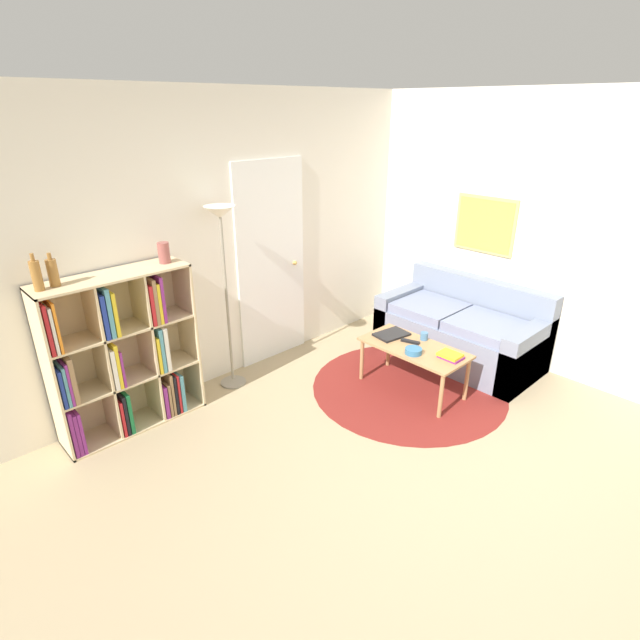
% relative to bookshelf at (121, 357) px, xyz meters
% --- Properties ---
extents(ground_plane, '(14.00, 14.00, 0.00)m').
position_rel_bookshelf_xyz_m(ground_plane, '(1.28, -2.26, -0.63)').
color(ground_plane, tan).
extents(wall_back, '(7.25, 0.11, 2.60)m').
position_rel_bookshelf_xyz_m(wall_back, '(1.29, 0.21, 0.66)').
color(wall_back, silver).
rests_on(wall_back, ground_plane).
extents(wall_right, '(0.08, 5.44, 2.60)m').
position_rel_bookshelf_xyz_m(wall_right, '(3.43, -1.04, 0.67)').
color(wall_right, silver).
rests_on(wall_right, ground_plane).
extents(rug, '(1.79, 1.79, 0.01)m').
position_rel_bookshelf_xyz_m(rug, '(2.13, -1.23, -0.63)').
color(rug, maroon).
rests_on(rug, ground_plane).
extents(bookshelf, '(1.13, 0.34, 1.30)m').
position_rel_bookshelf_xyz_m(bookshelf, '(0.00, 0.00, 0.00)').
color(bookshelf, beige).
rests_on(bookshelf, ground_plane).
extents(floor_lamp, '(0.27, 0.27, 1.68)m').
position_rel_bookshelf_xyz_m(floor_lamp, '(0.99, -0.02, 0.76)').
color(floor_lamp, gray).
rests_on(floor_lamp, ground_plane).
extents(couch, '(0.82, 1.60, 0.81)m').
position_rel_bookshelf_xyz_m(couch, '(3.03, -1.20, -0.34)').
color(couch, gray).
rests_on(couch, ground_plane).
extents(coffee_table, '(0.48, 0.97, 0.44)m').
position_rel_bookshelf_xyz_m(coffee_table, '(2.13, -1.25, -0.24)').
color(coffee_table, '#AD7F51').
rests_on(coffee_table, ground_plane).
extents(laptop, '(0.34, 0.26, 0.02)m').
position_rel_bookshelf_xyz_m(laptop, '(2.17, -0.96, -0.18)').
color(laptop, black).
rests_on(laptop, coffee_table).
extents(bowl, '(0.15, 0.15, 0.05)m').
position_rel_bookshelf_xyz_m(bowl, '(2.01, -1.33, -0.16)').
color(bowl, teal).
rests_on(bowl, coffee_table).
extents(book_stack_on_table, '(0.15, 0.20, 0.04)m').
position_rel_bookshelf_xyz_m(book_stack_on_table, '(2.17, -1.60, -0.16)').
color(book_stack_on_table, '#7F287A').
rests_on(book_stack_on_table, coffee_table).
extents(cup, '(0.07, 0.07, 0.07)m').
position_rel_bookshelf_xyz_m(cup, '(2.31, -1.23, -0.15)').
color(cup, teal).
rests_on(cup, coffee_table).
extents(remote, '(0.09, 0.18, 0.02)m').
position_rel_bookshelf_xyz_m(remote, '(2.17, -1.18, -0.18)').
color(remote, black).
rests_on(remote, coffee_table).
extents(bottle_left, '(0.07, 0.07, 0.26)m').
position_rel_bookshelf_xyz_m(bottle_left, '(-0.45, -0.02, 0.78)').
color(bottle_left, olive).
rests_on(bottle_left, bookshelf).
extents(bottle_middle, '(0.07, 0.07, 0.23)m').
position_rel_bookshelf_xyz_m(bottle_middle, '(-0.34, 0.01, 0.77)').
color(bottle_middle, olive).
rests_on(bottle_middle, bookshelf).
extents(vase_on_shelf, '(0.09, 0.09, 0.16)m').
position_rel_bookshelf_xyz_m(vase_on_shelf, '(0.46, -0.01, 0.75)').
color(vase_on_shelf, '#934C47').
rests_on(vase_on_shelf, bookshelf).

